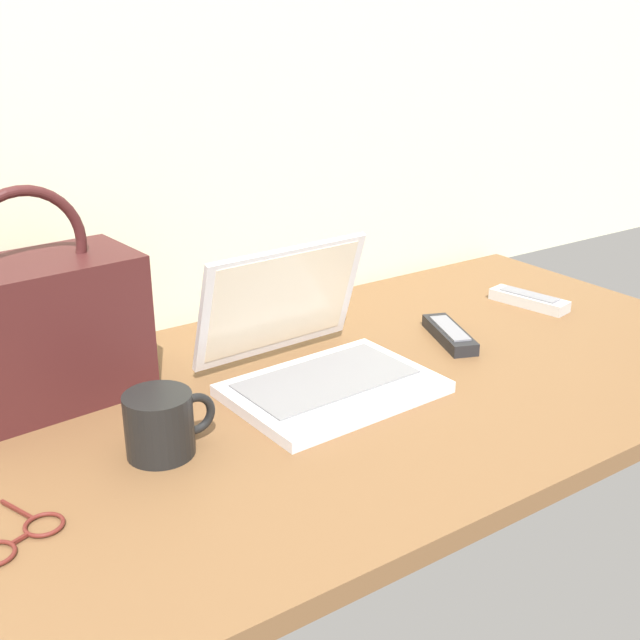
# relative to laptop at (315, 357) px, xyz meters

# --- Properties ---
(desk) EXTENTS (1.60, 0.76, 0.03)m
(desk) POSITION_rel_laptop_xyz_m (-0.02, -0.03, -0.06)
(desk) COLOR brown
(desk) RESTS_ON ground
(laptop) EXTENTS (0.32, 0.30, 0.21)m
(laptop) POSITION_rel_laptop_xyz_m (0.00, 0.00, 0.00)
(laptop) COLOR silver
(laptop) RESTS_ON desk
(coffee_mug) EXTENTS (0.13, 0.09, 0.09)m
(coffee_mug) POSITION_rel_laptop_xyz_m (-0.29, -0.06, -0.00)
(coffee_mug) COLOR black
(coffee_mug) RESTS_ON desk
(remote_control_near) EXTENTS (0.08, 0.17, 0.02)m
(remote_control_near) POSITION_rel_laptop_xyz_m (0.56, 0.05, -0.03)
(remote_control_near) COLOR #B7B7B7
(remote_control_near) RESTS_ON desk
(remote_control_far) EXTENTS (0.10, 0.17, 0.02)m
(remote_control_far) POSITION_rel_laptop_xyz_m (0.30, 0.01, -0.03)
(remote_control_far) COLOR black
(remote_control_far) RESTS_ON desk
(eyeglasses) EXTENTS (0.12, 0.13, 0.01)m
(eyeglasses) POSITION_rel_laptop_xyz_m (-0.50, -0.15, -0.04)
(eyeglasses) COLOR #591E19
(eyeglasses) RESTS_ON desk
(handbag) EXTENTS (0.31, 0.19, 0.33)m
(handbag) POSITION_rel_laptop_xyz_m (-0.37, 0.18, 0.07)
(handbag) COLOR #3F1919
(handbag) RESTS_ON desk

